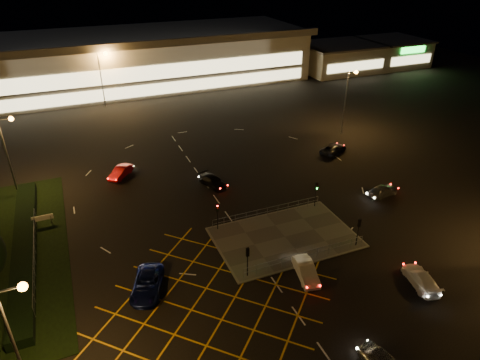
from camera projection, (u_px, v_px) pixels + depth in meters
name	position (u px, v px, depth m)	size (l,w,h in m)	color
ground	(259.00, 232.00, 45.58)	(180.00, 180.00, 0.00)	black
pedestrian_island	(285.00, 237.00, 44.60)	(14.00, 9.00, 0.12)	#4C4944
hedge	(24.00, 247.00, 42.47)	(2.00, 26.00, 1.00)	black
supermarket	(141.00, 58.00, 93.22)	(72.00, 26.50, 10.50)	beige
retail_unit_a	(339.00, 57.00, 103.21)	(18.80, 14.80, 6.35)	beige
retail_unit_b	(392.00, 52.00, 108.56)	(14.80, 14.80, 6.35)	beige
streetlight_sw	(18.00, 332.00, 25.46)	(1.78, 0.56, 10.03)	slate
streetlight_nw	(9.00, 146.00, 49.09)	(1.78, 0.56, 10.03)	slate
streetlight_ne	(348.00, 93.00, 66.83)	(1.78, 0.56, 10.03)	slate
streetlight_far_left	(103.00, 72.00, 78.10)	(1.78, 0.56, 10.03)	slate
streetlight_far_right	(291.00, 52.00, 93.15)	(1.78, 0.56, 10.03)	slate
signal_sw	(248.00, 256.00, 38.24)	(0.28, 0.30, 3.15)	black
signal_se	(359.00, 227.00, 42.27)	(0.28, 0.30, 3.15)	black
signal_nw	(217.00, 211.00, 44.71)	(0.28, 0.30, 3.15)	black
signal_ne	(316.00, 189.00, 48.74)	(0.28, 0.30, 3.15)	black
car_queue_white	(306.00, 271.00, 39.02)	(1.48, 4.25, 1.40)	silver
car_left_blue	(147.00, 284.00, 37.42)	(2.43, 5.27, 1.46)	#0D1753
car_far_dkgrey	(213.00, 181.00, 54.01)	(1.80, 4.44, 1.29)	black
car_right_silver	(383.00, 191.00, 51.80)	(1.68, 4.19, 1.43)	#A2A5A9
car_circ_red	(121.00, 172.00, 56.11)	(1.45, 4.15, 1.37)	#9F0B15
car_east_grey	(333.00, 149.00, 62.60)	(2.21, 4.80, 1.33)	black
car_approach_white	(421.00, 279.00, 38.13)	(1.84, 4.53, 1.31)	white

